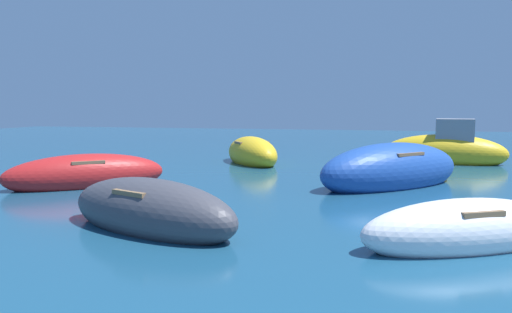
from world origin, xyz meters
name	(u,v)px	position (x,y,z in m)	size (l,w,h in m)	color
moored_boat_0	(392,170)	(-4.14, 8.82, 0.43)	(4.68, 4.76, 1.55)	#1E479E
moored_boat_2	(150,211)	(-8.49, 2.82, 0.33)	(4.08, 2.64, 1.19)	#3F3F47
moored_boat_3	(86,175)	(-12.32, 6.70, 0.32)	(4.08, 3.79, 1.16)	#B21E1E
moored_boat_4	(445,150)	(-1.96, 14.93, 0.49)	(4.74, 2.24, 2.04)	gold
moored_boat_6	(252,154)	(-9.23, 13.06, 0.37)	(3.33, 3.95, 1.33)	gold
moored_boat_7	(465,230)	(-3.19, 2.98, 0.28)	(3.67, 2.66, 1.00)	white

